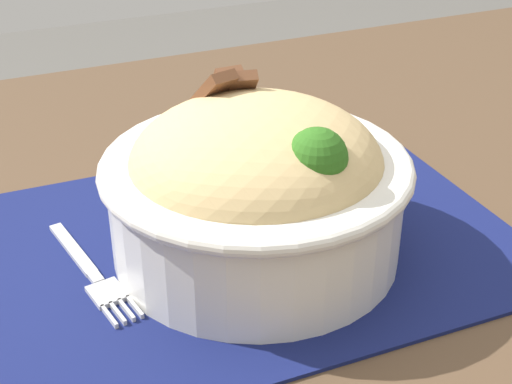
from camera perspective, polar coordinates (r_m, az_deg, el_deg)
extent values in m
cube|color=#4C3826|center=(0.54, -4.41, -7.86)|extent=(1.38, 0.91, 0.03)
cylinder|color=#412F20|center=(1.30, 16.73, -3.28)|extent=(0.04, 0.04, 0.67)
cube|color=#11194C|center=(0.55, -4.09, -4.63)|extent=(0.47, 0.30, 0.00)
cylinder|color=silver|center=(0.53, 0.00, -1.07)|extent=(0.21, 0.21, 0.08)
torus|color=silver|center=(0.51, 0.00, 2.08)|extent=(0.22, 0.22, 0.01)
ellipsoid|color=tan|center=(0.51, 0.00, 2.18)|extent=(0.21, 0.21, 0.09)
sphere|color=#2A6019|center=(0.46, 4.72, 2.62)|extent=(0.04, 0.04, 0.04)
sphere|color=#2A6019|center=(0.49, -2.77, 4.24)|extent=(0.03, 0.03, 0.03)
cylinder|color=orange|center=(0.50, -0.88, 4.31)|extent=(0.03, 0.02, 0.01)
cube|color=brown|center=(0.55, -1.29, 7.81)|extent=(0.03, 0.04, 0.04)
cube|color=brown|center=(0.54, -2.50, 7.63)|extent=(0.02, 0.03, 0.05)
cube|color=brown|center=(0.54, -3.62, 7.57)|extent=(0.03, 0.05, 0.04)
cube|color=#BDBDBD|center=(0.56, -13.96, -4.28)|extent=(0.02, 0.08, 0.00)
cube|color=#BDBDBD|center=(0.53, -12.27, -6.51)|extent=(0.01, 0.01, 0.00)
cube|color=#BDBDBD|center=(0.51, -11.45, -7.58)|extent=(0.03, 0.03, 0.00)
cube|color=#BDBDBD|center=(0.49, -11.26, -9.41)|extent=(0.01, 0.02, 0.00)
cube|color=#BDBDBD|center=(0.50, -10.63, -9.19)|extent=(0.01, 0.02, 0.00)
cube|color=#BDBDBD|center=(0.50, -9.97, -8.96)|extent=(0.01, 0.02, 0.00)
cube|color=#BDBDBD|center=(0.50, -9.35, -8.74)|extent=(0.01, 0.02, 0.00)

